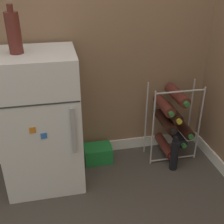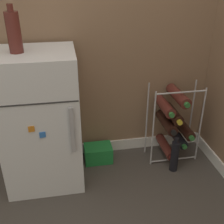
# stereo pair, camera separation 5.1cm
# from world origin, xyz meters

# --- Properties ---
(ground_plane) EXTENTS (14.00, 14.00, 0.00)m
(ground_plane) POSITION_xyz_m (0.00, 0.00, 0.00)
(ground_plane) COLOR #423D38
(mini_fridge) EXTENTS (0.50, 0.47, 0.93)m
(mini_fridge) POSITION_xyz_m (-0.40, 0.37, 0.47)
(mini_fridge) COLOR silver
(mini_fridge) RESTS_ON ground_plane
(wine_rack) EXTENTS (0.38, 0.32, 0.62)m
(wine_rack) POSITION_xyz_m (0.56, 0.45, 0.33)
(wine_rack) COLOR #B2B2B7
(wine_rack) RESTS_ON ground_plane
(soda_box) EXTENTS (0.21, 0.15, 0.13)m
(soda_box) POSITION_xyz_m (-0.01, 0.50, 0.06)
(soda_box) COLOR #1E7F38
(soda_box) RESTS_ON ground_plane
(fridge_top_bottle) EXTENTS (0.08, 0.08, 0.27)m
(fridge_top_bottle) POSITION_xyz_m (-0.49, 0.36, 1.05)
(fridge_top_bottle) COLOR #56231E
(fridge_top_bottle) RESTS_ON mini_fridge
(loose_bottle_floor) EXTENTS (0.06, 0.06, 0.29)m
(loose_bottle_floor) POSITION_xyz_m (0.53, 0.28, 0.13)
(loose_bottle_floor) COLOR black
(loose_bottle_floor) RESTS_ON ground_plane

